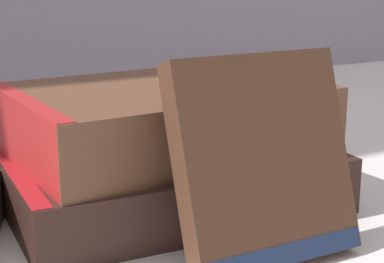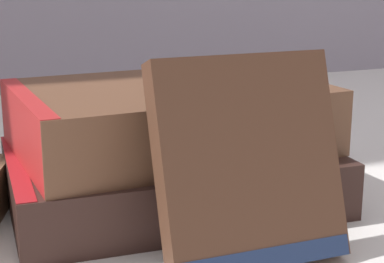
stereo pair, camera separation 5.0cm
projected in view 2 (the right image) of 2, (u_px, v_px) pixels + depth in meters
ground_plane at (125, 213)px, 0.46m from camera, size 3.00×3.00×0.00m
book_flat_bottom at (162, 177)px, 0.47m from camera, size 0.24×0.17×0.04m
book_flat_top at (162, 117)px, 0.47m from camera, size 0.22×0.16×0.05m
book_leaning_front at (249, 170)px, 0.37m from camera, size 0.11×0.06×0.12m
pocket_watch at (197, 79)px, 0.47m from camera, size 0.05×0.05×0.01m
reading_glasses at (113, 157)px, 0.58m from camera, size 0.10×0.05×0.00m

